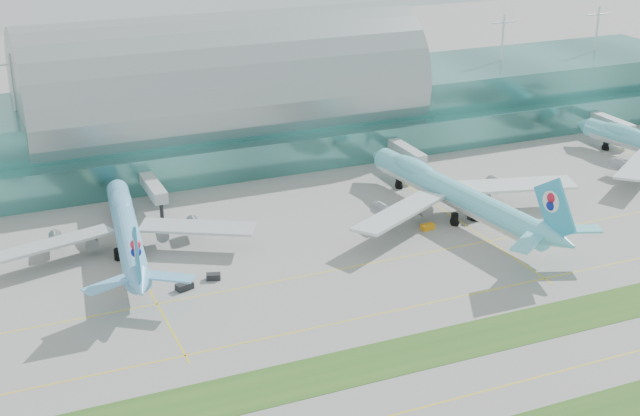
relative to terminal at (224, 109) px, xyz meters
name	(u,v)px	position (x,y,z in m)	size (l,w,h in m)	color
ground	(436,354)	(-0.01, -128.79, -14.23)	(700.00, 700.00, 0.00)	gray
terminal	(224,109)	(0.00, 0.00, 0.00)	(340.00, 69.10, 36.00)	#3D7A75
grass_strip_far	(431,349)	(-0.01, -126.79, -14.19)	(420.00, 12.00, 0.08)	#2D591E
taxiline_b	(477,393)	(-0.01, -142.79, -14.22)	(420.00, 0.35, 0.01)	yellow
taxiline_c	(392,311)	(-0.01, -110.79, -14.22)	(420.00, 0.35, 0.01)	yellow
taxiline_d	(346,268)	(-0.01, -88.79, -14.22)	(420.00, 0.35, 0.01)	yellow
airliner_b	(127,229)	(-43.20, -60.53, -8.47)	(59.33, 67.80, 18.67)	#68B4E6
airliner_c	(454,192)	(37.77, -72.22, -7.58)	(68.43, 78.21, 21.54)	#66D1E2
gse_c	(213,277)	(-29.14, -82.47, -13.54)	(3.08, 1.80, 1.36)	black
gse_d	(184,286)	(-36.23, -84.60, -13.52)	(3.67, 2.03, 1.42)	black
gse_e	(428,227)	(27.67, -76.95, -13.50)	(3.30, 1.77, 1.45)	orange
gse_f	(475,215)	(42.47, -75.34, -13.36)	(4.29, 1.84, 1.73)	black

